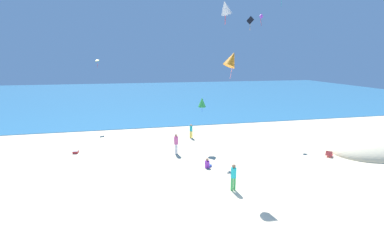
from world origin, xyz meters
name	(u,v)px	position (x,y,z in m)	size (l,w,h in m)	color
ground_plane	(189,149)	(0.00, 10.00, 0.00)	(120.00, 120.00, 0.00)	beige
ocean_water	(156,94)	(0.00, 48.15, 0.03)	(120.00, 60.00, 0.05)	teal
dune_mound	(372,152)	(15.33, 6.04, 0.00)	(7.49, 5.24, 2.40)	beige
beach_chair_near_camera	(329,154)	(10.80, 5.75, 0.24)	(0.81, 0.79, 0.54)	#D13D3D
cooler_box	(76,152)	(-9.68, 11.06, 0.12)	(0.43, 0.55, 0.24)	red
person_0	(176,142)	(-1.32, 9.05, 1.01)	(0.48, 0.48, 1.76)	white
person_1	(191,130)	(0.85, 13.32, 0.83)	(0.36, 0.36, 1.44)	yellow
person_2	(233,175)	(1.13, 2.09, 0.97)	(0.39, 0.39, 1.67)	green
person_3	(207,164)	(0.51, 5.75, 0.27)	(0.65, 0.59, 0.73)	purple
kite_green	(202,102)	(1.13, 9.98, 4.19)	(0.75, 0.79, 1.27)	green
kite_black	(250,20)	(8.69, 17.73, 12.17)	(0.59, 0.85, 1.58)	black
kite_white	(225,7)	(0.81, 3.41, 10.74)	(1.06, 1.06, 1.41)	white
kite_orange	(232,59)	(1.45, 3.89, 7.84)	(1.24, 1.01, 1.78)	orange
kite_yellow	(97,60)	(-8.67, 20.57, 7.73)	(0.62, 0.67, 1.03)	yellow
kite_purple	(261,17)	(8.40, 14.42, 12.06)	(0.52, 0.26, 1.20)	purple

